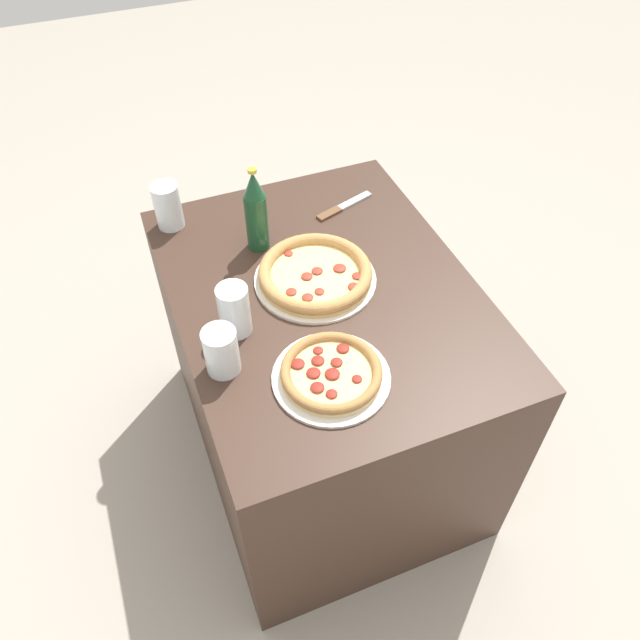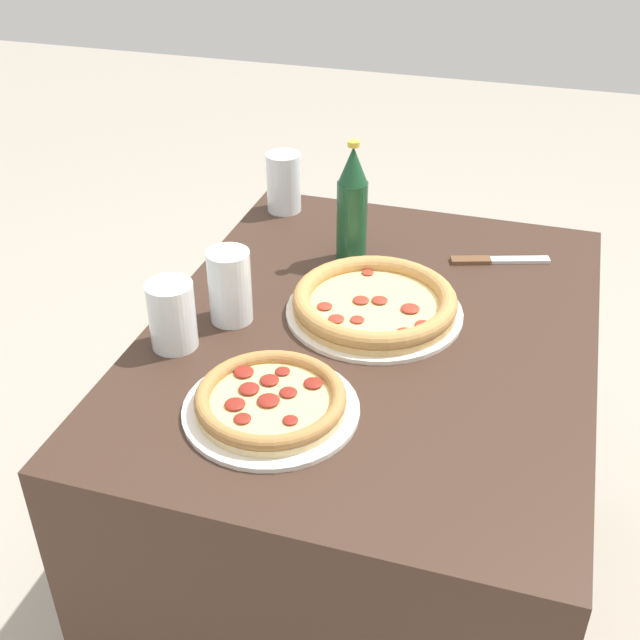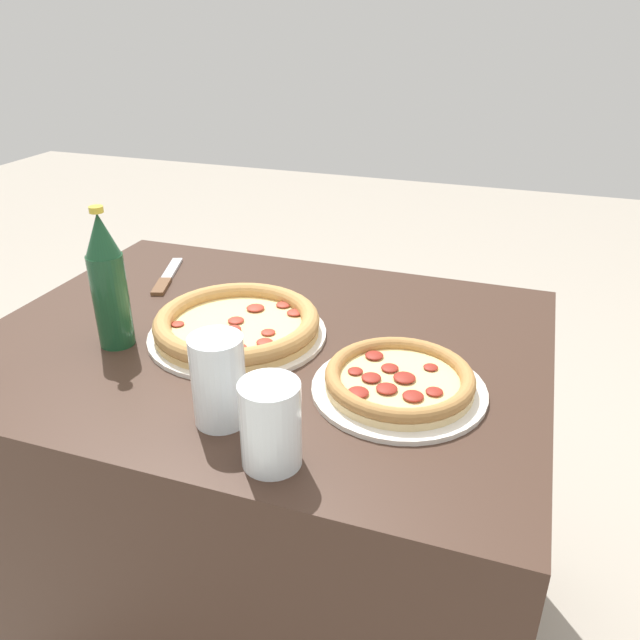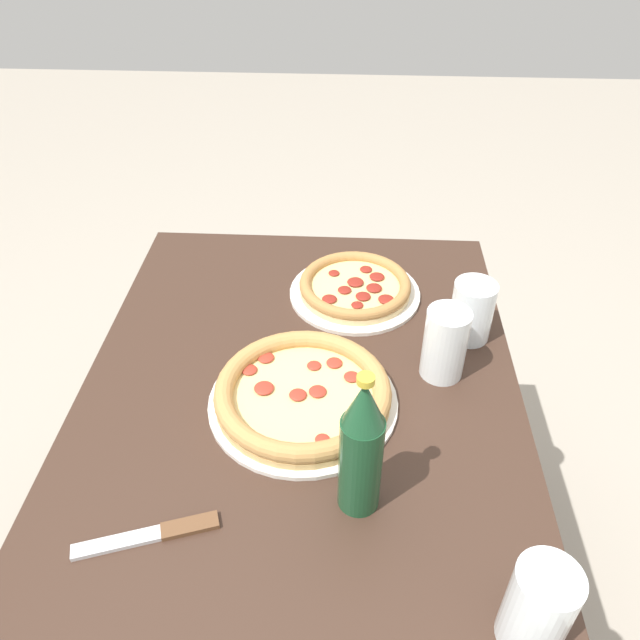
# 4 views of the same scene
# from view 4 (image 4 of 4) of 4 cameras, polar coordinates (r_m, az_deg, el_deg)

# --- Properties ---
(ground_plane) EXTENTS (8.00, 8.00, 0.00)m
(ground_plane) POSITION_cam_4_polar(r_m,az_deg,el_deg) (1.66, -1.27, -23.93)
(ground_plane) COLOR #A89E8E
(table) EXTENTS (0.98, 0.75, 0.72)m
(table) POSITION_cam_4_polar(r_m,az_deg,el_deg) (1.35, -1.49, -16.92)
(table) COLOR #3D281E
(table) RESTS_ON ground_plane
(pizza_veggie) EXTENTS (0.31, 0.31, 0.05)m
(pizza_veggie) POSITION_cam_4_polar(r_m,az_deg,el_deg) (1.03, -1.58, -6.79)
(pizza_veggie) COLOR silver
(pizza_veggie) RESTS_ON table
(pizza_salami) EXTENTS (0.26, 0.26, 0.04)m
(pizza_salami) POSITION_cam_4_polar(r_m,az_deg,el_deg) (1.26, 3.23, 2.98)
(pizza_salami) COLOR silver
(pizza_salami) RESTS_ON table
(glass_cola) EXTENTS (0.07, 0.07, 0.13)m
(glass_cola) POSITION_cam_4_polar(r_m,az_deg,el_deg) (1.08, 11.33, -2.30)
(glass_cola) COLOR white
(glass_cola) RESTS_ON table
(glass_red_wine) EXTENTS (0.08, 0.08, 0.12)m
(glass_red_wine) POSITION_cam_4_polar(r_m,az_deg,el_deg) (1.17, 13.66, 0.56)
(glass_red_wine) COLOR white
(glass_red_wine) RESTS_ON table
(glass_lemonade) EXTENTS (0.08, 0.08, 0.13)m
(glass_lemonade) POSITION_cam_4_polar(r_m,az_deg,el_deg) (0.82, 19.21, -23.80)
(glass_lemonade) COLOR white
(glass_lemonade) RESTS_ON table
(beer_bottle) EXTENTS (0.06, 0.06, 0.24)m
(beer_bottle) POSITION_cam_4_polar(r_m,az_deg,el_deg) (0.83, 3.81, -11.56)
(beer_bottle) COLOR #194728
(beer_bottle) RESTS_ON table
(knife) EXTENTS (0.08, 0.19, 0.01)m
(knife) POSITION_cam_4_polar(r_m,az_deg,el_deg) (0.92, -14.97, -18.41)
(knife) COLOR brown
(knife) RESTS_ON table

